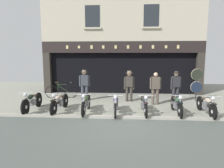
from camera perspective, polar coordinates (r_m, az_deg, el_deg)
ground at (r=6.95m, az=1.73°, el=-12.79°), size 22.07×22.00×0.18m
shop_facade at (r=14.49m, az=2.94°, el=5.39°), size 10.37×4.42×6.45m
motorcycle_far_left at (r=9.55m, az=-21.84°, el=-4.55°), size 0.62×2.06×0.93m
motorcycle_left at (r=9.06m, az=-14.75°, el=-4.98°), size 0.62×2.04×0.92m
motorcycle_center_left at (r=8.65m, az=-7.43°, el=-5.36°), size 0.62×1.97×0.93m
motorcycle_center at (r=8.44m, az=1.08°, el=-5.68°), size 0.62×1.94×0.91m
motorcycle_center_right at (r=8.58m, az=9.16°, el=-5.61°), size 0.62×2.02×0.91m
motorcycle_right at (r=8.79m, az=17.96°, el=-5.52°), size 0.62×1.97×0.92m
motorcycle_far_right at (r=9.17m, az=25.30°, el=-5.39°), size 0.62×2.01×0.91m
salesman_left at (r=10.89m, az=-7.88°, el=0.08°), size 0.55×0.33×1.67m
shopkeeper_center at (r=10.64m, az=4.93°, el=-0.15°), size 0.56×0.36×1.63m
salesman_right at (r=10.13m, az=12.28°, el=-0.84°), size 0.56×0.26×1.61m
assistant_far_right at (r=10.84m, az=17.74°, el=-0.38°), size 0.55×0.33×1.64m
tyre_sign_pole at (r=11.62m, az=23.00°, el=0.71°), size 0.62×0.06×1.74m
advert_board_near at (r=13.17m, az=-8.08°, el=4.96°), size 0.72×0.03×1.01m
leaning_bicycle at (r=11.88m, az=-14.25°, el=-2.04°), size 1.80×0.51×0.96m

